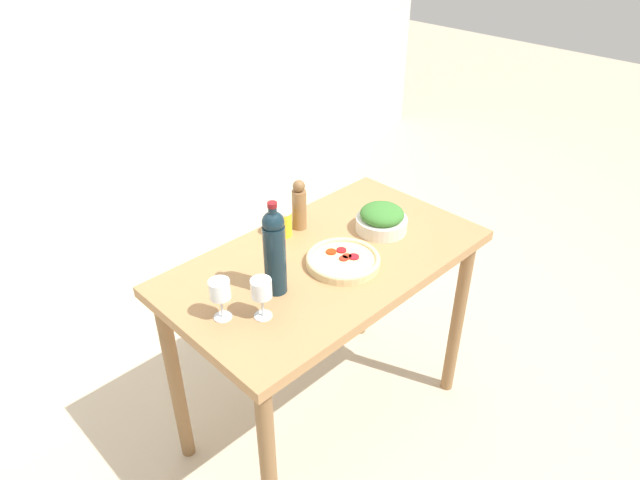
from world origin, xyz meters
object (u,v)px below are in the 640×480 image
object	(u,v)px
homemade_pizza	(343,260)
wine_glass_far	(220,292)
wine_bottle	(275,250)
salad_bowl	(382,219)
pepper_mill	(299,206)
salt_canister	(283,222)
wine_glass_near	(261,291)

from	to	relation	value
homemade_pizza	wine_glass_far	bearing A→B (deg)	172.32
wine_bottle	salad_bowl	size ratio (longest dim) A/B	1.67
wine_glass_far	pepper_mill	distance (m)	0.60
pepper_mill	salad_bowl	size ratio (longest dim) A/B	1.03
wine_glass_far	homemade_pizza	size ratio (longest dim) A/B	0.53
pepper_mill	homemade_pizza	xyz separation A→B (m)	(-0.06, -0.30, -0.08)
salad_bowl	homemade_pizza	size ratio (longest dim) A/B	0.76
salad_bowl	salt_canister	size ratio (longest dim) A/B	1.80
wine_glass_near	salad_bowl	bearing A→B (deg)	6.59
wine_glass_near	salt_canister	distance (m)	0.50
wine_bottle	salt_canister	bearing A→B (deg)	44.71
wine_bottle	salad_bowl	world-z (taller)	wine_bottle
wine_glass_far	homemade_pizza	world-z (taller)	wine_glass_far
pepper_mill	salt_canister	distance (m)	0.09
pepper_mill	homemade_pizza	distance (m)	0.32
wine_glass_near	salad_bowl	distance (m)	0.69
pepper_mill	salt_canister	xyz separation A→B (m)	(-0.08, 0.00, -0.04)
salad_bowl	pepper_mill	bearing A→B (deg)	132.28
salad_bowl	salt_canister	distance (m)	0.39
wine_glass_near	homemade_pizza	world-z (taller)	wine_glass_near
wine_bottle	pepper_mill	xyz separation A→B (m)	(0.34, 0.25, -0.06)
wine_bottle	salt_canister	world-z (taller)	wine_bottle
wine_glass_far	homemade_pizza	xyz separation A→B (m)	(0.49, -0.07, -0.09)
salt_canister	wine_glass_far	bearing A→B (deg)	-153.12
wine_glass_near	salad_bowl	xyz separation A→B (m)	(0.68, 0.08, -0.05)
wine_glass_far	homemade_pizza	bearing A→B (deg)	-7.68
homemade_pizza	wine_glass_near	bearing A→B (deg)	-177.02
wine_glass_near	pepper_mill	world-z (taller)	pepper_mill
wine_glass_near	salad_bowl	world-z (taller)	wine_glass_near
salad_bowl	homemade_pizza	bearing A→B (deg)	-168.44
pepper_mill	salt_canister	size ratio (longest dim) A/B	1.85
pepper_mill	wine_glass_far	bearing A→B (deg)	-157.12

